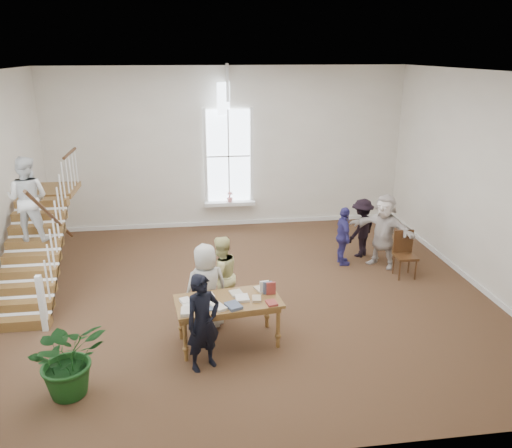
{
  "coord_description": "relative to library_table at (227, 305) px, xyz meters",
  "views": [
    {
      "loc": [
        -1.1,
        -9.43,
        4.87
      ],
      "look_at": [
        0.23,
        0.4,
        1.41
      ],
      "focal_mm": 35.0,
      "sensor_mm": 36.0,
      "label": 1
    }
  ],
  "objects": [
    {
      "name": "ground",
      "position": [
        0.56,
        1.83,
        -0.75
      ],
      "size": [
        10.0,
        10.0,
        0.0
      ],
      "primitive_type": "plane",
      "color": "#42301A",
      "rests_on": "ground"
    },
    {
      "name": "room_shell",
      "position": [
        0.56,
        6.22,
        -0.35
      ],
      "size": [
        10.49,
        10.0,
        10.0
      ],
      "color": "beige",
      "rests_on": "ground"
    },
    {
      "name": "staircase",
      "position": [
        -3.78,
        2.58,
        0.87
      ],
      "size": [
        1.1,
        4.1,
        2.92
      ],
      "color": "brown",
      "rests_on": "ground"
    },
    {
      "name": "library_table",
      "position": [
        0.0,
        0.0,
        0.0
      ],
      "size": [
        1.88,
        1.1,
        0.9
      ],
      "rotation": [
        0.0,
        0.0,
        0.12
      ],
      "color": "brown",
      "rests_on": "ground"
    },
    {
      "name": "police_officer",
      "position": [
        -0.44,
        -0.64,
        0.06
      ],
      "size": [
        0.71,
        0.63,
        1.63
      ],
      "primitive_type": "imported",
      "rotation": [
        0.0,
        0.0,
        0.5
      ],
      "color": "black",
      "rests_on": "ground"
    },
    {
      "name": "elderly_woman",
      "position": [
        -0.34,
        0.61,
        0.06
      ],
      "size": [
        0.91,
        0.72,
        1.63
      ],
      "primitive_type": "imported",
      "rotation": [
        0.0,
        0.0,
        3.42
      ],
      "color": "#B9B6AB",
      "rests_on": "ground"
    },
    {
      "name": "person_yellow",
      "position": [
        -0.04,
        1.11,
        0.04
      ],
      "size": [
        0.96,
        0.89,
        1.58
      ],
      "primitive_type": "imported",
      "rotation": [
        0.0,
        0.0,
        3.62
      ],
      "color": "#DCD689",
      "rests_on": "ground"
    },
    {
      "name": "woman_cluster_a",
      "position": [
        3.0,
        3.07,
        -0.04
      ],
      "size": [
        0.37,
        0.84,
        1.42
      ],
      "primitive_type": "imported",
      "rotation": [
        0.0,
        0.0,
        1.55
      ],
      "color": "#3A357F",
      "rests_on": "ground"
    },
    {
      "name": "woman_cluster_b",
      "position": [
        3.6,
        3.52,
        -0.02
      ],
      "size": [
        1.07,
        1.04,
        1.47
      ],
      "primitive_type": "imported",
      "rotation": [
        0.0,
        0.0,
        3.86
      ],
      "color": "black",
      "rests_on": "ground"
    },
    {
      "name": "woman_cluster_c",
      "position": [
        3.9,
        2.87,
        0.13
      ],
      "size": [
        1.5,
        1.54,
        1.76
      ],
      "primitive_type": "imported",
      "rotation": [
        0.0,
        0.0,
        5.47
      ],
      "color": "beige",
      "rests_on": "ground"
    },
    {
      "name": "floor_plant",
      "position": [
        -2.43,
        -1.02,
        -0.15
      ],
      "size": [
        1.39,
        1.32,
        1.22
      ],
      "primitive_type": "imported",
      "rotation": [
        0.0,
        0.0,
        0.43
      ],
      "color": "#133C13",
      "rests_on": "ground"
    },
    {
      "name": "side_chair",
      "position": [
        4.19,
        2.28,
        -0.16
      ],
      "size": [
        0.46,
        0.46,
        1.05
      ],
      "rotation": [
        0.0,
        0.0,
        -0.02
      ],
      "color": "#34180E",
      "rests_on": "ground"
    }
  ]
}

